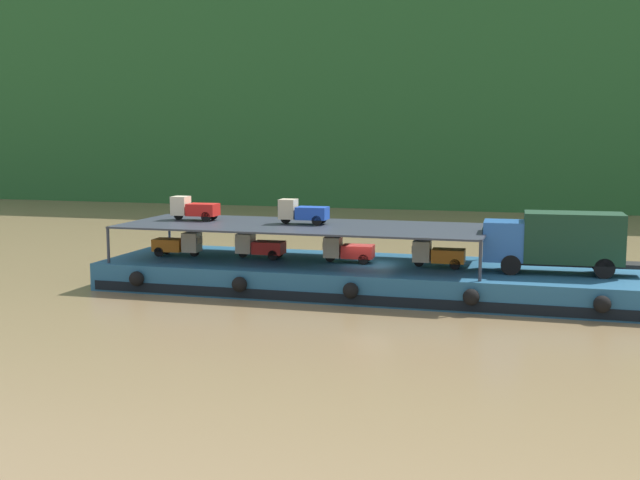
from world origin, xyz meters
TOP-DOWN VIEW (x-y plane):
  - ground_plane at (0.00, 0.00)m, footprint 400.00×400.00m
  - hillside_far_bank at (0.00, 65.47)m, footprint 142.45×38.19m
  - cargo_barge at (0.00, -0.04)m, footprint 29.34×8.95m
  - covered_lorry at (9.69, -0.36)m, footprint 7.92×2.56m
  - cargo_rack at (-3.80, 0.00)m, footprint 20.14×7.51m
  - mini_truck_lower_stern at (-11.26, -0.28)m, footprint 2.79×1.28m
  - mini_truck_lower_aft at (-6.46, 0.21)m, footprint 2.77×1.25m
  - mini_truck_lower_mid at (-1.27, 0.10)m, footprint 2.79×1.29m
  - mini_truck_lower_fore at (3.68, -0.11)m, footprint 2.77×1.24m
  - mini_truck_upper_stern at (-10.67, 0.67)m, footprint 2.76×1.23m
  - mini_truck_upper_mid at (-3.96, 0.43)m, footprint 2.76×1.24m

SIDE VIEW (x-z plane):
  - ground_plane at x=0.00m, z-range 0.00..0.00m
  - cargo_barge at x=0.00m, z-range 0.00..1.50m
  - mini_truck_lower_stern at x=-11.26m, z-range 1.50..2.88m
  - mini_truck_lower_aft at x=-6.46m, z-range 1.50..2.88m
  - mini_truck_lower_mid at x=-1.27m, z-range 1.50..2.88m
  - mini_truck_lower_fore at x=3.68m, z-range 1.50..2.88m
  - covered_lorry at x=9.69m, z-range 1.64..4.74m
  - cargo_rack at x=-3.80m, z-range 2.44..4.44m
  - mini_truck_upper_stern at x=-10.67m, z-range 3.50..4.88m
  - mini_truck_upper_mid at x=-3.96m, z-range 3.50..4.88m
  - hillside_far_bank at x=0.00m, z-range 2.03..34.19m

